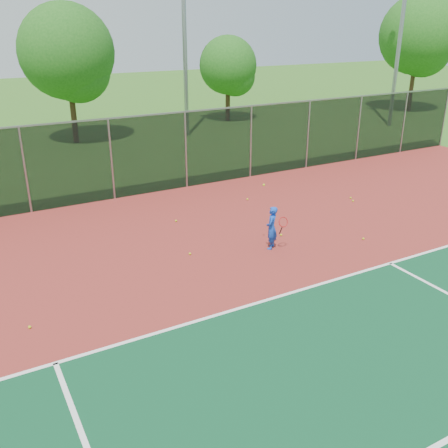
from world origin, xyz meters
name	(u,v)px	position (x,y,z in m)	size (l,w,h in m)	color
ground	(428,342)	(0.00, 0.00, 0.00)	(120.00, 120.00, 0.00)	#2D611B
court_apron	(361,298)	(0.00, 2.00, 0.01)	(30.00, 20.00, 0.02)	maroon
fence_back	(186,149)	(0.00, 12.00, 1.56)	(30.00, 0.06, 3.03)	black
tennis_player	(272,228)	(-0.31, 5.44, 0.67)	(0.59, 0.69, 1.99)	blue
practice_ball_0	(30,327)	(-7.24, 4.50, 0.06)	(0.07, 0.07, 0.07)	#B6CB17
practice_ball_1	(281,235)	(0.46, 6.03, 0.06)	(0.07, 0.07, 0.07)	#B6CB17
practice_ball_2	(190,254)	(-2.60, 6.17, 0.06)	(0.07, 0.07, 0.07)	#B6CB17
practice_ball_3	(363,239)	(2.50, 4.58, 0.06)	(0.07, 0.07, 0.07)	#B6CB17
practice_ball_4	(176,221)	(-1.93, 8.70, 0.06)	(0.07, 0.07, 0.07)	#B6CB17
practice_ball_5	(351,198)	(4.79, 7.67, 0.06)	(0.07, 0.07, 0.07)	#B6CB17
practice_ball_7	(247,199)	(1.29, 9.41, 0.06)	(0.07, 0.07, 0.07)	#B6CB17
practice_ball_8	(353,201)	(4.63, 7.37, 0.06)	(0.07, 0.07, 0.07)	#B6CB17
tree_back_left	(69,56)	(-1.87, 22.20, 4.54)	(4.92, 4.92, 7.23)	#331F12
tree_back_mid	(230,68)	(8.62, 23.77, 3.42)	(3.72, 3.72, 5.46)	#331F12
tree_back_right	(420,38)	(22.45, 20.78, 5.10)	(5.54, 5.54, 8.13)	#331F12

